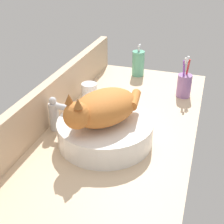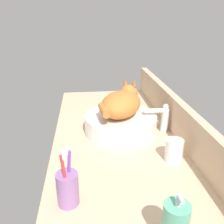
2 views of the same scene
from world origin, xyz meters
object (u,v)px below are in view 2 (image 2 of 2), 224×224
Objects in this scene: sink_basin at (121,123)px; faucet at (162,117)px; water_glass at (174,152)px; cat at (122,103)px; toothbrush_cup at (68,188)px.

faucet is at bearing 85.58° from sink_basin.
cat is at bearing -150.37° from water_glass.
sink_basin is 50.44cm from toothbrush_cup.
water_glass is at bearing -6.79° from faucet.
water_glass reaches higher than sink_basin.
cat is 3.42× the size of water_glass.
faucet is (1.50, 19.44, 3.15)cm from sink_basin.
sink_basin is 1.79× the size of toothbrush_cup.
toothbrush_cup reaches higher than sink_basin.
cat is 33.71cm from water_glass.
cat is at bearing 154.02° from toothbrush_cup.
sink_basin is at bearing -148.34° from water_glass.
cat reaches higher than sink_basin.
faucet is at bearing 81.72° from cat.
toothbrush_cup is 42.87cm from water_glass.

